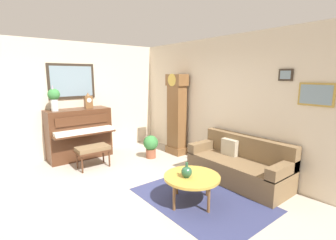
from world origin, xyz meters
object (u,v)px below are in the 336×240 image
Objects in this scene: piano_bench at (93,150)px; coffee_table at (192,178)px; green_jug at (187,172)px; mantel_clock at (88,101)px; flower_vase at (54,97)px; grandfather_clock at (177,117)px; piano at (79,133)px; couch at (239,165)px; potted_plant at (151,145)px.

piano_bench is 2.50m from coffee_table.
green_jug is (-0.01, -0.10, 0.12)m from coffee_table.
mantel_clock is 0.66× the size of flower_vase.
piano_bench is 2.17m from grandfather_clock.
mantel_clock is at bearing -123.64° from grandfather_clock.
grandfather_clock is 5.34× the size of mantel_clock.
piano_bench is at bearing -0.28° from piano.
couch is 1.28m from coffee_table.
green_jug is (3.24, 0.54, -0.07)m from piano.
piano is 3.32m from coffee_table.
flower_vase is at bearing -115.00° from grandfather_clock.
couch is (3.21, 1.92, -0.30)m from piano.
piano is 0.71× the size of grandfather_clock.
flower_vase reaches higher than piano_bench.
potted_plant is at bearing -99.03° from grandfather_clock.
piano reaches higher than potted_plant.
piano is 3.79× the size of mantel_clock.
coffee_table is at bearing 11.21° from piano.
coffee_table is (3.25, 0.65, -0.19)m from piano.
flower_vase is (0.00, -0.50, 0.91)m from piano.
couch is 3.28× the size of flower_vase.
grandfather_clock is (0.36, 2.07, 0.56)m from piano_bench.
piano_bench is 1.84× the size of mantel_clock.
couch is at bearing 30.93° from piano.
mantel_clock is (-3.25, -0.38, 0.95)m from coffee_table.
piano_bench is at bearing -140.90° from couch.
couch is at bearing -4.03° from grandfather_clock.
piano_bench is at bearing -100.37° from potted_plant.
mantel_clock reaches higher than green_jug.
coffee_table is at bearing 19.44° from flower_vase.
mantel_clock is at bearing -135.12° from potted_plant.
flower_vase is 3.54m from green_jug.
coffee_table is 2.32× the size of mantel_clock.
piano_bench is 3.06m from couch.
piano_bench is at bearing -99.90° from grandfather_clock.
coffee_table is 2.28m from potted_plant.
flower_vase is 2.42× the size of green_jug.
couch reaches higher than green_jug.
grandfather_clock is at bearing 80.10° from piano_bench.
mantel_clock is at bearing 162.07° from piano_bench.
piano is at bearing -168.79° from coffee_table.
green_jug is at bearing 4.90° from mantel_clock.
piano is at bearing -120.14° from grandfather_clock.
piano_bench is at bearing 30.81° from flower_vase.
piano is 1.64× the size of coffee_table.
piano_bench reaches higher than coffee_table.
piano_bench is 2.47m from green_jug.
mantel_clock is at bearing -175.10° from green_jug.
green_jug is (2.04, -1.52, -0.43)m from grandfather_clock.
piano is 3.29m from green_jug.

